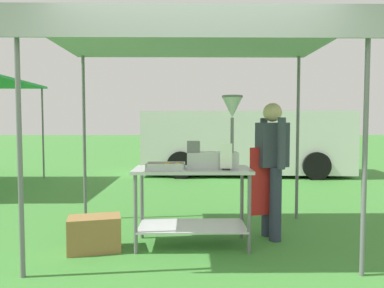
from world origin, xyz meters
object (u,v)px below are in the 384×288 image
at_px(stall_canopy, 192,42).
at_px(menu_sign, 226,158).
at_px(donut_fryer, 216,144).
at_px(donut_tray, 167,167).
at_px(vendor, 271,163).
at_px(supply_crate, 95,234).
at_px(donut_cart, 192,190).
at_px(van_white, 245,142).

bearing_deg(stall_canopy, menu_sign, -36.71).
distance_m(donut_fryer, menu_sign, 0.24).
distance_m(stall_canopy, donut_tray, 1.42).
bearing_deg(vendor, donut_fryer, -160.40).
bearing_deg(donut_fryer, supply_crate, -172.96).
relative_size(donut_fryer, supply_crate, 1.32).
distance_m(vendor, supply_crate, 2.16).
bearing_deg(donut_cart, vendor, 14.46).
height_order(donut_tray, van_white, van_white).
distance_m(donut_fryer, van_white, 5.90).
height_order(donut_cart, van_white, van_white).
relative_size(donut_cart, vendor, 0.80).
distance_m(stall_canopy, supply_crate, 2.36).
xyz_separation_m(stall_canopy, vendor, (0.94, 0.14, -1.38)).
bearing_deg(stall_canopy, donut_cart, -90.00).
bearing_deg(donut_tray, donut_fryer, 11.72).
distance_m(stall_canopy, donut_cart, 1.66).
distance_m(stall_canopy, van_white, 6.02).
bearing_deg(stall_canopy, vendor, 8.72).
bearing_deg(menu_sign, stall_canopy, 143.29).
xyz_separation_m(stall_canopy, donut_cart, (-0.00, -0.10, -1.65)).
xyz_separation_m(donut_cart, menu_sign, (0.36, -0.17, 0.37)).
distance_m(donut_cart, menu_sign, 0.54).
height_order(donut_cart, vendor, vendor).
bearing_deg(donut_fryer, van_white, 77.77).
xyz_separation_m(menu_sign, vendor, (0.58, 0.41, -0.09)).
xyz_separation_m(menu_sign, van_white, (1.15, 5.93, -0.12)).
relative_size(stall_canopy, donut_cart, 2.51).
xyz_separation_m(stall_canopy, menu_sign, (0.36, -0.27, -1.28)).
bearing_deg(stall_canopy, donut_tray, -142.53).
relative_size(donut_cart, van_white, 0.23).
height_order(stall_canopy, van_white, stall_canopy).
distance_m(donut_cart, van_white, 5.96).
relative_size(donut_fryer, menu_sign, 2.83).
distance_m(stall_canopy, vendor, 1.67).
relative_size(donut_tray, menu_sign, 1.45).
height_order(donut_tray, vendor, vendor).
bearing_deg(vendor, van_white, 84.07).
bearing_deg(supply_crate, donut_fryer, 7.04).
bearing_deg(supply_crate, donut_cart, 8.68).
relative_size(menu_sign, van_white, 0.05).
relative_size(stall_canopy, supply_crate, 5.33).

